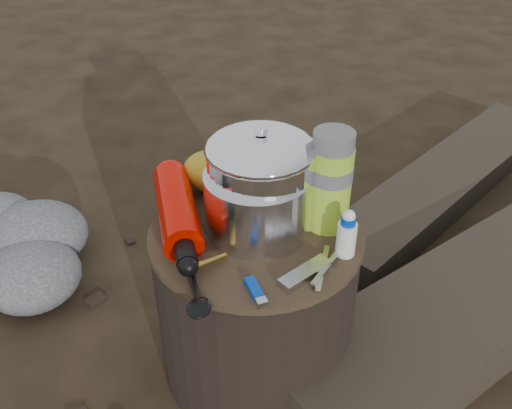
# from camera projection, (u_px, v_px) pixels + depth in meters

# --- Properties ---
(ground) EXTENTS (60.00, 60.00, 0.00)m
(ground) POSITION_uv_depth(u_px,v_px,m) (256.00, 361.00, 1.43)
(ground) COLOR black
(ground) RESTS_ON ground
(stump) EXTENTS (0.45, 0.45, 0.41)m
(stump) POSITION_uv_depth(u_px,v_px,m) (256.00, 302.00, 1.31)
(stump) COLOR black
(stump) RESTS_ON ground
(log_small) EXTENTS (0.92, 1.14, 0.10)m
(log_small) POSITION_uv_depth(u_px,v_px,m) (446.00, 181.00, 2.00)
(log_small) COLOR #332A20
(log_small) RESTS_ON ground
(foil_windscreen) EXTENTS (0.22, 0.22, 0.13)m
(foil_windscreen) POSITION_uv_depth(u_px,v_px,m) (257.00, 202.00, 1.16)
(foil_windscreen) COLOR silver
(foil_windscreen) RESTS_ON stump
(camping_pot) EXTENTS (0.22, 0.22, 0.22)m
(camping_pot) POSITION_uv_depth(u_px,v_px,m) (261.00, 180.00, 1.15)
(camping_pot) COLOR white
(camping_pot) RESTS_ON stump
(fuel_bottle) EXTENTS (0.19, 0.34, 0.08)m
(fuel_bottle) POSITION_uv_depth(u_px,v_px,m) (177.00, 209.00, 1.19)
(fuel_bottle) COLOR #D20C00
(fuel_bottle) RESTS_ON stump
(thermos) EXTENTS (0.09, 0.09, 0.22)m
(thermos) POSITION_uv_depth(u_px,v_px,m) (330.00, 181.00, 1.15)
(thermos) COLOR #AAD331
(thermos) RESTS_ON stump
(travel_mug) EXTENTS (0.08, 0.08, 0.12)m
(travel_mug) POSITION_uv_depth(u_px,v_px,m) (327.00, 178.00, 1.25)
(travel_mug) COLOR black
(travel_mug) RESTS_ON stump
(stuff_sack) EXTENTS (0.14, 0.11, 0.09)m
(stuff_sack) POSITION_uv_depth(u_px,v_px,m) (213.00, 171.00, 1.30)
(stuff_sack) COLOR gold
(stuff_sack) RESTS_ON stump
(food_pouch) EXTENTS (0.10, 0.06, 0.12)m
(food_pouch) POSITION_uv_depth(u_px,v_px,m) (265.00, 159.00, 1.31)
(food_pouch) COLOR #0E1853
(food_pouch) RESTS_ON stump
(lighter) EXTENTS (0.05, 0.08, 0.01)m
(lighter) POSITION_uv_depth(u_px,v_px,m) (254.00, 289.00, 1.04)
(lighter) COLOR #053ABD
(lighter) RESTS_ON stump
(multitool) EXTENTS (0.10, 0.11, 0.02)m
(multitool) POSITION_uv_depth(u_px,v_px,m) (305.00, 273.00, 1.07)
(multitool) COLOR silver
(multitool) RESTS_ON stump
(pot_grabber) EXTENTS (0.07, 0.14, 0.01)m
(pot_grabber) POSITION_uv_depth(u_px,v_px,m) (323.00, 267.00, 1.09)
(pot_grabber) COLOR silver
(pot_grabber) RESTS_ON stump
(spork) EXTENTS (0.09, 0.17, 0.01)m
(spork) POSITION_uv_depth(u_px,v_px,m) (193.00, 277.00, 1.07)
(spork) COLOR black
(spork) RESTS_ON stump
(squeeze_bottle) EXTENTS (0.04, 0.04, 0.09)m
(squeeze_bottle) POSITION_uv_depth(u_px,v_px,m) (347.00, 235.00, 1.11)
(squeeze_bottle) COLOR white
(squeeze_bottle) RESTS_ON stump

